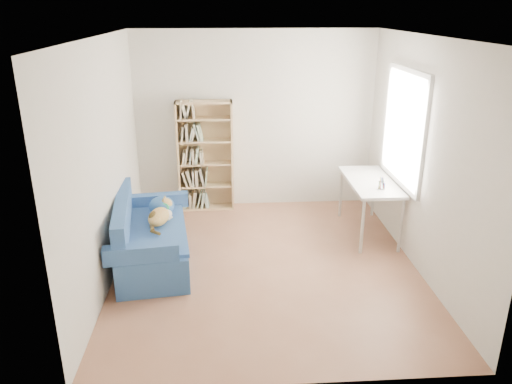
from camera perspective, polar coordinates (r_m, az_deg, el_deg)
ground at (r=5.99m, az=1.17°, el=-8.34°), size 4.00×4.00×0.00m
room_shell at (r=5.44m, az=2.31°, el=7.16°), size 3.54×4.04×2.62m
sofa at (r=6.07m, az=-12.08°, el=-5.14°), size 0.98×1.73×0.81m
bookshelf at (r=7.40m, az=-5.78°, el=3.63°), size 0.82×0.25×1.63m
desk at (r=6.71m, az=12.94°, el=0.75°), size 0.58×1.27×0.75m
pen_cup at (r=6.38m, az=14.18°, el=0.84°), size 0.08×0.08×0.16m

